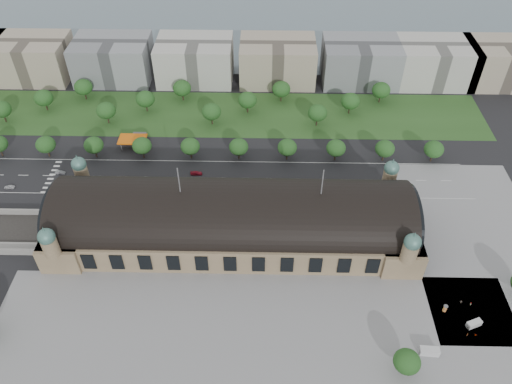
{
  "coord_description": "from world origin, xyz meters",
  "views": [
    {
      "loc": [
        12.46,
        -143.25,
        157.13
      ],
      "look_at": [
        9.37,
        12.99,
        14.0
      ],
      "focal_mm": 35.0,
      "sensor_mm": 36.0,
      "label": 1
    }
  ],
  "objects_px": {
    "parked_car_6": "(156,195)",
    "pedestrian_5": "(471,304)",
    "parked_car_4": "(114,195)",
    "bus_east": "(274,191)",
    "bus_mid": "(291,191)",
    "pedestrian_2": "(461,302)",
    "traffic_car_2": "(100,190)",
    "bus_west": "(206,191)",
    "traffic_car_3": "(196,173)",
    "traffic_car_0": "(9,187)",
    "pedestrian_3": "(475,335)",
    "advertising_column": "(445,308)",
    "parked_car_3": "(133,194)",
    "parked_car_0": "(69,193)",
    "parked_car_2": "(92,195)",
    "van_east": "(473,324)",
    "parked_car_5": "(138,199)",
    "petrol_station": "(136,138)",
    "pedestrian_1": "(467,335)",
    "traffic_car_4": "(276,181)",
    "traffic_car_1": "(60,172)",
    "parked_car_1": "(64,193)",
    "van_south": "(428,351)"
  },
  "relations": [
    {
      "from": "parked_car_0",
      "to": "pedestrian_1",
      "type": "bearing_deg",
      "value": 42.79
    },
    {
      "from": "traffic_car_2",
      "to": "parked_car_5",
      "type": "xyz_separation_m",
      "value": [
        19.04,
        -5.95,
        0.01
      ]
    },
    {
      "from": "petrol_station",
      "to": "parked_car_5",
      "type": "relative_size",
      "value": 2.9
    },
    {
      "from": "parked_car_5",
      "to": "bus_east",
      "type": "bearing_deg",
      "value": 63.21
    },
    {
      "from": "petrol_station",
      "to": "parked_car_4",
      "type": "xyz_separation_m",
      "value": [
        -2.63,
        -41.34,
        -2.13
      ]
    },
    {
      "from": "traffic_car_2",
      "to": "advertising_column",
      "type": "bearing_deg",
      "value": 72.47
    },
    {
      "from": "parked_car_6",
      "to": "traffic_car_0",
      "type": "bearing_deg",
      "value": -118.63
    },
    {
      "from": "petrol_station",
      "to": "bus_east",
      "type": "relative_size",
      "value": 1.08
    },
    {
      "from": "parked_car_4",
      "to": "bus_east",
      "type": "distance_m",
      "value": 73.98
    },
    {
      "from": "parked_car_0",
      "to": "parked_car_5",
      "type": "bearing_deg",
      "value": 60.38
    },
    {
      "from": "parked_car_6",
      "to": "pedestrian_5",
      "type": "xyz_separation_m",
      "value": [
        127.67,
        -57.16,
        -0.0
      ]
    },
    {
      "from": "traffic_car_2",
      "to": "bus_west",
      "type": "xyz_separation_m",
      "value": [
        49.77,
        -0.55,
        0.96
      ]
    },
    {
      "from": "petrol_station",
      "to": "bus_west",
      "type": "relative_size",
      "value": 1.2
    },
    {
      "from": "traffic_car_3",
      "to": "traffic_car_0",
      "type": "bearing_deg",
      "value": 95.79
    },
    {
      "from": "parked_car_4",
      "to": "parked_car_0",
      "type": "bearing_deg",
      "value": -117.52
    },
    {
      "from": "parked_car_0",
      "to": "van_east",
      "type": "bearing_deg",
      "value": 44.45
    },
    {
      "from": "traffic_car_0",
      "to": "traffic_car_4",
      "type": "xyz_separation_m",
      "value": [
        125.5,
        6.83,
        -0.08
      ]
    },
    {
      "from": "pedestrian_1",
      "to": "pedestrian_5",
      "type": "height_order",
      "value": "pedestrian_1"
    },
    {
      "from": "parked_car_5",
      "to": "van_east",
      "type": "height_order",
      "value": "van_east"
    },
    {
      "from": "pedestrian_3",
      "to": "parked_car_1",
      "type": "bearing_deg",
      "value": 8.3
    },
    {
      "from": "traffic_car_4",
      "to": "parked_car_2",
      "type": "bearing_deg",
      "value": -75.81
    },
    {
      "from": "parked_car_2",
      "to": "bus_mid",
      "type": "bearing_deg",
      "value": 66.19
    },
    {
      "from": "bus_mid",
      "to": "pedestrian_1",
      "type": "bearing_deg",
      "value": -143.51
    },
    {
      "from": "parked_car_2",
      "to": "parked_car_4",
      "type": "relative_size",
      "value": 1.08
    },
    {
      "from": "bus_west",
      "to": "traffic_car_0",
      "type": "bearing_deg",
      "value": 86.06
    },
    {
      "from": "parked_car_2",
      "to": "bus_west",
      "type": "xyz_separation_m",
      "value": [
        52.47,
        3.11,
        0.85
      ]
    },
    {
      "from": "bus_east",
      "to": "van_east",
      "type": "bearing_deg",
      "value": -130.55
    },
    {
      "from": "parked_car_0",
      "to": "bus_west",
      "type": "bearing_deg",
      "value": 68.14
    },
    {
      "from": "parked_car_5",
      "to": "pedestrian_3",
      "type": "relative_size",
      "value": 2.88
    },
    {
      "from": "parked_car_5",
      "to": "van_east",
      "type": "bearing_deg",
      "value": 32.87
    },
    {
      "from": "parked_car_3",
      "to": "pedestrian_2",
      "type": "height_order",
      "value": "pedestrian_2"
    },
    {
      "from": "bus_mid",
      "to": "pedestrian_1",
      "type": "xyz_separation_m",
      "value": [
        60.04,
        -72.99,
        -0.92
      ]
    },
    {
      "from": "parked_car_3",
      "to": "parked_car_4",
      "type": "bearing_deg",
      "value": -115.51
    },
    {
      "from": "traffic_car_4",
      "to": "bus_west",
      "type": "xyz_separation_m",
      "value": [
        -32.73,
        -8.5,
        0.9
      ]
    },
    {
      "from": "traffic_car_1",
      "to": "parked_car_1",
      "type": "bearing_deg",
      "value": -150.83
    },
    {
      "from": "pedestrian_3",
      "to": "parked_car_5",
      "type": "bearing_deg",
      "value": 4.25
    },
    {
      "from": "parked_car_6",
      "to": "parked_car_0",
      "type": "bearing_deg",
      "value": -115.98
    },
    {
      "from": "parked_car_5",
      "to": "parked_car_6",
      "type": "distance_m",
      "value": 8.24
    },
    {
      "from": "bus_mid",
      "to": "bus_east",
      "type": "bearing_deg",
      "value": 87.05
    },
    {
      "from": "pedestrian_3",
      "to": "pedestrian_5",
      "type": "xyz_separation_m",
      "value": [
        2.29,
        13.27,
        -0.07
      ]
    },
    {
      "from": "petrol_station",
      "to": "traffic_car_2",
      "type": "distance_m",
      "value": 39.12
    },
    {
      "from": "parked_car_5",
      "to": "bus_east",
      "type": "distance_m",
      "value": 62.56
    },
    {
      "from": "traffic_car_3",
      "to": "advertising_column",
      "type": "height_order",
      "value": "advertising_column"
    },
    {
      "from": "bus_mid",
      "to": "pedestrian_2",
      "type": "distance_m",
      "value": 85.46
    },
    {
      "from": "parked_car_1",
      "to": "parked_car_2",
      "type": "height_order",
      "value": "parked_car_2"
    },
    {
      "from": "bus_mid",
      "to": "pedestrian_5",
      "type": "bearing_deg",
      "value": -135.46
    },
    {
      "from": "van_east",
      "to": "pedestrian_3",
      "type": "distance_m",
      "value": 4.29
    },
    {
      "from": "parked_car_0",
      "to": "pedestrian_5",
      "type": "distance_m",
      "value": 177.73
    },
    {
      "from": "traffic_car_2",
      "to": "van_east",
      "type": "distance_m",
      "value": 167.62
    },
    {
      "from": "bus_east",
      "to": "van_south",
      "type": "distance_m",
      "value": 95.67
    }
  ]
}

